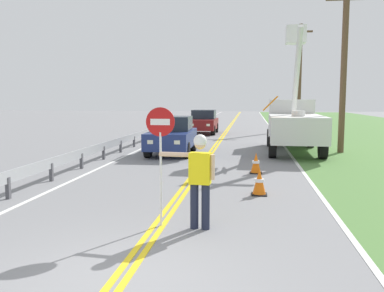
# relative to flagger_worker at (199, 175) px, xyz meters

# --- Properties ---
(ground_plane) EXTENTS (160.00, 160.00, 0.00)m
(ground_plane) POSITION_rel_flagger_worker_xyz_m (-0.82, -2.44, -1.05)
(ground_plane) COLOR gray
(centerline_yellow_left) EXTENTS (0.11, 110.00, 0.01)m
(centerline_yellow_left) POSITION_rel_flagger_worker_xyz_m (-0.91, 17.56, -1.04)
(centerline_yellow_left) COLOR yellow
(centerline_yellow_left) RESTS_ON ground
(centerline_yellow_right) EXTENTS (0.11, 110.00, 0.01)m
(centerline_yellow_right) POSITION_rel_flagger_worker_xyz_m (-0.73, 17.56, -1.04)
(centerline_yellow_right) COLOR yellow
(centerline_yellow_right) RESTS_ON ground
(edge_line_right) EXTENTS (0.12, 110.00, 0.01)m
(edge_line_right) POSITION_rel_flagger_worker_xyz_m (2.78, 17.56, -1.04)
(edge_line_right) COLOR silver
(edge_line_right) RESTS_ON ground
(edge_line_left) EXTENTS (0.12, 110.00, 0.01)m
(edge_line_left) POSITION_rel_flagger_worker_xyz_m (-4.42, 17.56, -1.04)
(edge_line_left) COLOR silver
(edge_line_left) RESTS_ON ground
(flagger_worker) EXTENTS (1.08, 0.27, 1.83)m
(flagger_worker) POSITION_rel_flagger_worker_xyz_m (0.00, 0.00, 0.00)
(flagger_worker) COLOR #1E2338
(flagger_worker) RESTS_ON ground
(stop_sign_paddle) EXTENTS (0.56, 0.04, 2.33)m
(stop_sign_paddle) POSITION_rel_flagger_worker_xyz_m (-0.77, 0.07, 0.66)
(stop_sign_paddle) COLOR silver
(stop_sign_paddle) RESTS_ON ground
(utility_bucket_truck) EXTENTS (2.81, 6.86, 5.86)m
(utility_bucket_truck) POSITION_rel_flagger_worker_xyz_m (3.01, 12.51, 0.38)
(utility_bucket_truck) COLOR silver
(utility_bucket_truck) RESTS_ON ground
(oncoming_sedan_nearest) EXTENTS (1.98, 4.14, 1.70)m
(oncoming_sedan_nearest) POSITION_rel_flagger_worker_xyz_m (-2.54, 10.68, -0.21)
(oncoming_sedan_nearest) COLOR navy
(oncoming_sedan_nearest) RESTS_ON ground
(oncoming_sedan_second) EXTENTS (1.93, 4.11, 1.70)m
(oncoming_sedan_second) POSITION_rel_flagger_worker_xyz_m (-2.35, 21.96, -0.21)
(oncoming_sedan_second) COLOR maroon
(oncoming_sedan_second) RESTS_ON ground
(utility_pole_near) EXTENTS (1.80, 0.28, 7.56)m
(utility_pole_near) POSITION_rel_flagger_worker_xyz_m (5.16, 12.20, 2.92)
(utility_pole_near) COLOR brown
(utility_pole_near) RESTS_ON ground
(utility_pole_mid) EXTENTS (1.80, 0.28, 8.37)m
(utility_pole_mid) POSITION_rel_flagger_worker_xyz_m (4.86, 26.52, 3.32)
(utility_pole_mid) COLOR brown
(utility_pole_mid) RESTS_ON ground
(traffic_cone_lead) EXTENTS (0.40, 0.40, 0.70)m
(traffic_cone_lead) POSITION_rel_flagger_worker_xyz_m (1.21, 3.02, -0.71)
(traffic_cone_lead) COLOR orange
(traffic_cone_lead) RESTS_ON ground
(traffic_cone_mid) EXTENTS (0.40, 0.40, 0.70)m
(traffic_cone_mid) POSITION_rel_flagger_worker_xyz_m (1.17, 6.19, -0.71)
(traffic_cone_mid) COLOR orange
(traffic_cone_mid) RESTS_ON ground
(guardrail_left_shoulder) EXTENTS (0.10, 32.00, 0.71)m
(guardrail_left_shoulder) POSITION_rel_flagger_worker_xyz_m (-5.02, 12.00, -0.53)
(guardrail_left_shoulder) COLOR #9EA0A3
(guardrail_left_shoulder) RESTS_ON ground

